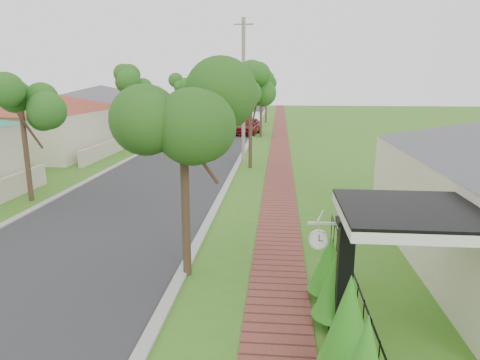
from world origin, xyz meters
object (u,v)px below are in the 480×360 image
at_px(parked_car_white, 253,119).
at_px(station_clock, 319,238).
at_px(porch_post, 344,285).
at_px(near_tree, 183,112).
at_px(utility_pole, 243,91).
at_px(parked_car_red, 249,126).

distance_m(parked_car_white, station_clock, 40.98).
height_order(porch_post, near_tree, near_tree).
xyz_separation_m(parked_car_white, station_clock, (3.93, -40.77, 1.21)).
height_order(porch_post, utility_pole, utility_pole).
bearing_deg(porch_post, station_clock, 140.86).
bearing_deg(parked_car_red, near_tree, -80.14).
relative_size(porch_post, utility_pole, 0.29).
height_order(parked_car_red, utility_pole, utility_pole).
distance_m(utility_pole, station_clock, 19.21).
height_order(parked_car_red, parked_car_white, parked_car_red).
distance_m(parked_car_white, near_tree, 38.85).
distance_m(near_tree, station_clock, 4.56).
distance_m(porch_post, parked_car_red, 33.30).
bearing_deg(porch_post, near_tree, 146.31).
bearing_deg(station_clock, near_tree, 147.20).
xyz_separation_m(parked_car_red, station_clock, (3.83, -32.61, 1.16)).
distance_m(parked_car_red, near_tree, 30.73).
xyz_separation_m(near_tree, station_clock, (3.26, -2.10, -2.39)).
relative_size(parked_car_red, parked_car_white, 1.03).
bearing_deg(parked_car_white, parked_car_red, -100.26).
distance_m(near_tree, utility_pole, 16.69).
bearing_deg(near_tree, station_clock, -32.80).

